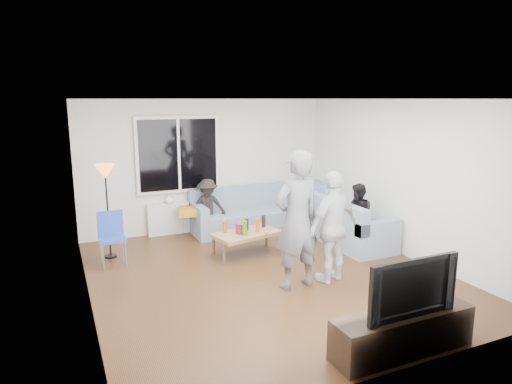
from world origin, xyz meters
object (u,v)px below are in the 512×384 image
sofa_back_section (249,209)px  television (406,285)px  sofa_right_section (346,220)px  spectator_back (208,207)px  floor_lamp (108,212)px  player_left (297,220)px  player_right (333,227)px  side_chair (113,240)px  coffee_table (246,244)px  tv_console (403,332)px  spectator_right (358,216)px

sofa_back_section → television: size_ratio=2.13×
sofa_back_section → sofa_right_section: bearing=-47.7°
spectator_back → television: size_ratio=1.02×
sofa_right_section → spectator_back: (-2.17, 1.47, 0.13)m
floor_lamp → spectator_back: bearing=16.0°
spectator_back → television: (0.53, -4.80, 0.20)m
spectator_back → television: bearing=-73.5°
player_left → player_right: (0.59, -0.02, -0.16)m
side_chair → television: television is taller
coffee_table → television: (0.31, -3.42, 0.55)m
sofa_right_section → tv_console: bearing=153.7°
side_chair → player_right: bearing=-34.5°
sofa_back_section → tv_console: (-0.33, -4.77, -0.20)m
floor_lamp → television: bearing=-60.3°
side_chair → player_left: size_ratio=0.44×
sofa_back_section → spectator_back: (-0.86, 0.03, 0.13)m
floor_lamp → side_chair: bearing=-90.0°
player_left → tv_console: 2.08m
side_chair → television: size_ratio=0.80×
sofa_back_section → spectator_right: bearing=-53.7°
player_right → tv_console: size_ratio=1.01×
player_left → spectator_right: size_ratio=1.68×
sofa_back_section → side_chair: (-2.76, -0.95, 0.01)m
floor_lamp → player_right: player_right is taller
television → player_left: bearing=95.6°
floor_lamp → spectator_right: 4.27m
tv_console → television: television is taller
player_left → spectator_right: (1.83, 1.05, -0.39)m
sofa_right_section → side_chair: size_ratio=2.33×
sofa_back_section → player_left: player_left is taller
side_chair → spectator_right: 4.16m
sofa_back_section → player_right: 2.89m
sofa_right_section → spectator_right: size_ratio=1.74×
tv_console → television: 0.53m
spectator_right → spectator_back: size_ratio=1.04×
sofa_right_section → player_left: size_ratio=1.03×
tv_console → television: bearing=180.0°
sofa_right_section → floor_lamp: 4.19m
spectator_right → television: (-1.64, -2.98, 0.18)m
player_right → spectator_back: player_right is taller
coffee_table → player_right: size_ratio=0.68×
sofa_back_section → floor_lamp: size_ratio=1.47×
floor_lamp → tv_console: size_ratio=0.97×
player_left → tv_console: bearing=91.4°
sofa_right_section → sofa_back_section: bearing=42.3°
coffee_table → player_left: (0.12, -1.49, 0.77)m
coffee_table → sofa_right_section: bearing=-2.7°
spectator_back → tv_console: spectator_back is taller
sofa_back_section → player_left: (-0.52, -2.84, 0.54)m
side_chair → player_right: 3.43m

